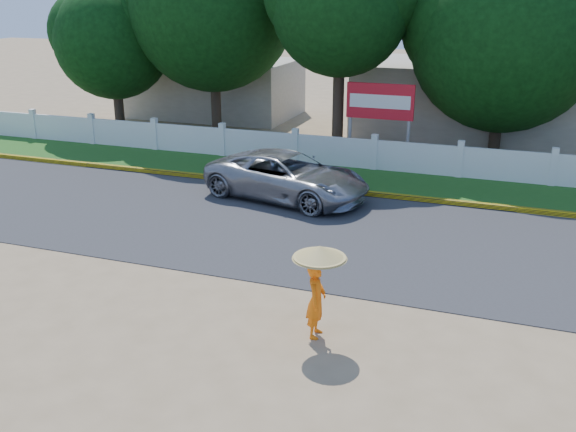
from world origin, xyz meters
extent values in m
plane|color=#9E8460|center=(0.00, 0.00, 0.00)|extent=(120.00, 120.00, 0.00)
cube|color=#38383A|center=(0.00, 4.50, 0.01)|extent=(60.00, 7.00, 0.02)
cube|color=#2D601E|center=(0.00, 9.75, 0.01)|extent=(60.00, 3.50, 0.03)
cube|color=yellow|center=(0.00, 8.05, 0.08)|extent=(40.00, 0.18, 0.16)
cube|color=silver|center=(0.00, 11.20, 0.55)|extent=(40.00, 0.10, 1.10)
cube|color=#B7AD99|center=(3.00, 18.00, 1.60)|extent=(10.00, 6.00, 3.20)
cube|color=#B7AD99|center=(-10.00, 19.00, 1.40)|extent=(8.00, 5.00, 2.80)
imported|color=gray|center=(-1.81, 6.98, 0.72)|extent=(5.57, 3.46, 1.44)
imported|color=orange|center=(1.54, -0.74, 0.74)|extent=(0.38, 0.56, 1.47)
cylinder|color=gray|center=(1.59, -0.74, 1.30)|extent=(0.02, 0.02, 0.96)
cone|color=tan|center=(1.59, -0.74, 1.71)|extent=(1.01, 1.01, 0.24)
cylinder|color=gray|center=(-1.20, 12.30, 1.00)|extent=(0.12, 0.12, 2.00)
cylinder|color=gray|center=(1.00, 12.30, 1.00)|extent=(0.12, 0.12, 2.00)
cube|color=red|center=(-0.10, 12.30, 2.30)|extent=(2.50, 0.12, 1.30)
cube|color=silver|center=(-0.10, 12.24, 2.30)|extent=(2.25, 0.02, 0.49)
cylinder|color=#473828|center=(-1.95, 13.25, 2.08)|extent=(0.44, 0.44, 4.15)
sphere|color=#0E3D10|center=(-1.95, 13.25, 5.59)|extent=(5.24, 5.24, 5.24)
cylinder|color=#473828|center=(-8.04, 14.92, 1.74)|extent=(0.44, 0.44, 3.49)
sphere|color=#0E3D10|center=(-8.04, 14.92, 5.44)|extent=(7.10, 7.10, 7.10)
cylinder|color=#473828|center=(-12.55, 14.04, 1.30)|extent=(0.44, 0.44, 2.61)
sphere|color=#0E3D10|center=(-12.55, 14.04, 4.03)|extent=(5.15, 5.15, 5.15)
cylinder|color=#473828|center=(3.97, 14.69, 1.30)|extent=(0.44, 0.44, 2.59)
sphere|color=#0E3D10|center=(3.97, 14.69, 4.52)|extent=(7.02, 7.02, 7.02)
camera|label=1|loc=(4.64, -10.97, 6.20)|focal=40.00mm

